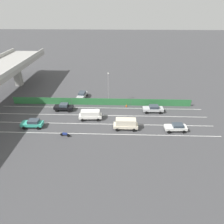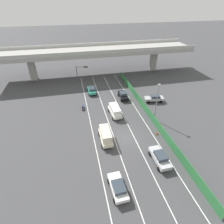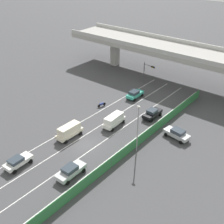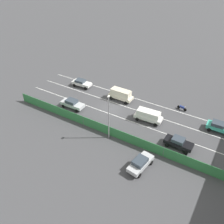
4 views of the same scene
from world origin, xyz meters
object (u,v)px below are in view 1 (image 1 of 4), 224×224
Objects in this scene: car_van_cream at (126,123)px; motorcycle at (65,134)px; car_sedan_silver at (153,109)px; traffic_cone at (126,106)px; parked_wagon_silver at (82,95)px; street_lamp at (108,86)px; car_sedan_black at (64,107)px; car_van_white at (90,114)px; car_taxi_teal at (33,123)px; car_hatchback_white at (176,127)px.

car_van_cream is 2.49× the size of motorcycle.
car_sedan_silver reaches higher than traffic_cone.
parked_wagon_silver is at bearing 68.52° from car_sedan_silver.
street_lamp reaches higher than car_van_cream.
motorcycle reaches higher than traffic_cone.
street_lamp reaches higher than car_sedan_black.
car_van_white reaches higher than car_sedan_black.
car_sedan_black reaches higher than car_taxi_teal.
street_lamp is (7.33, -3.50, 3.58)m from car_van_white.
car_van_white reaches higher than car_taxi_teal.
car_taxi_teal reaches higher than car_sedan_silver.
traffic_cone is (9.72, 9.37, -0.53)m from car_hatchback_white.
car_sedan_black is 0.55× the size of street_lamp.
car_taxi_teal is at bearing 68.07° from motorcycle.
car_van_white is 11.03m from parked_wagon_silver.
car_sedan_black is 15.78m from car_van_cream.
car_taxi_teal is (-7.14, 4.50, 0.01)m from car_sedan_black.
car_taxi_teal is at bearing 116.36° from traffic_cone.
car_van_cream is at bearing -141.69° from parked_wagon_silver.
motorcycle is 17.07m from traffic_cone.
car_van_white is at bearing 65.18° from car_van_cream.
street_lamp is at bearing 72.47° from traffic_cone.
parked_wagon_silver is (14.19, 20.75, 0.06)m from car_hatchback_white.
car_van_cream is at bearing -114.82° from car_van_white.
car_taxi_teal is 0.92× the size of parked_wagon_silver.
street_lamp reaches higher than car_taxi_teal.
parked_wagon_silver is (6.84, 17.37, 0.01)m from car_sedan_silver.
car_sedan_black is 20.50m from car_sedan_silver.
car_taxi_teal reaches higher than car_hatchback_white.
car_van_cream reaches higher than car_taxi_teal.
car_van_white reaches higher than parked_wagon_silver.
car_hatchback_white is at bearing -102.30° from car_van_white.
car_taxi_teal reaches higher than traffic_cone.
car_van_cream is (-3.43, -7.41, 0.08)m from car_van_white.
street_lamp is at bearing -113.81° from parked_wagon_silver.
traffic_cone is at bearing 68.52° from car_sedan_silver.
street_lamp is (10.78, -14.66, 3.84)m from car_taxi_teal.
car_van_white is 1.14× the size of car_hatchback_white.
car_sedan_black reaches higher than car_sedan_silver.
parked_wagon_silver reaches higher than motorcycle.
car_sedan_black is at bearing 89.76° from car_sedan_silver.
car_sedan_black is 1.02× the size of car_hatchback_white.
car_van_cream is at bearing -160.03° from street_lamp.
parked_wagon_silver is at bearing -28.74° from car_taxi_teal.
car_hatchback_white is at bearing -136.04° from traffic_cone.
street_lamp is at bearing 70.15° from car_sedan_silver.
car_van_cream is 18.58m from car_taxi_teal.
car_van_white is at bearing -32.16° from motorcycle.
car_sedan_silver is at bearing -60.84° from motorcycle.
car_sedan_black is at bearing -32.21° from car_taxi_teal.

